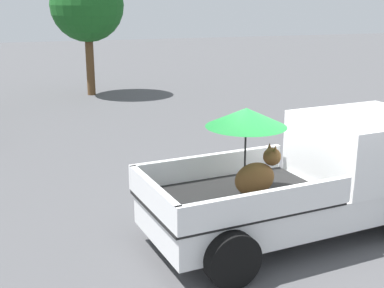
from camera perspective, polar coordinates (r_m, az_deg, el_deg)
The scene contains 3 objects.
ground_plane at distance 9.04m, azimuth 11.10°, elevation -9.58°, with size 80.00×80.00×0.00m, color #4C4C4F.
pickup_truck_main at distance 8.93m, azimuth 13.76°, elevation -3.36°, with size 5.25×2.78×2.26m.
tree_by_lot at distance 21.07m, azimuth -11.43°, elevation 14.66°, with size 2.83×2.83×4.91m.
Camera 1 is at (-4.04, -7.11, 3.86)m, focal length 48.67 mm.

